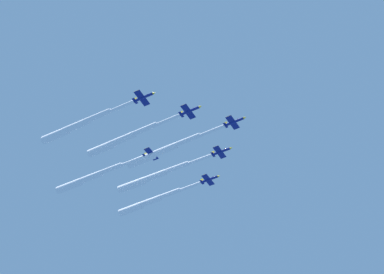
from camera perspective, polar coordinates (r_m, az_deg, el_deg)
jet_lead at (r=246.39m, az=-2.86°, el=-1.36°), size 56.81×17.75×3.72m
jet_port_inner at (r=261.18m, az=-3.92°, el=-4.00°), size 57.45×18.99×3.71m
jet_starboard_inner at (r=242.10m, az=-6.97°, el=-0.24°), size 54.60×17.34×3.68m
jet_port_mid at (r=275.71m, az=-4.24°, el=-6.47°), size 54.45×17.23×3.70m
jet_starboard_mid at (r=240.62m, az=-11.49°, el=1.10°), size 54.27×18.20×3.67m
jet_port_outer at (r=262.96m, az=-10.24°, el=-4.05°), size 55.83×18.54×3.71m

